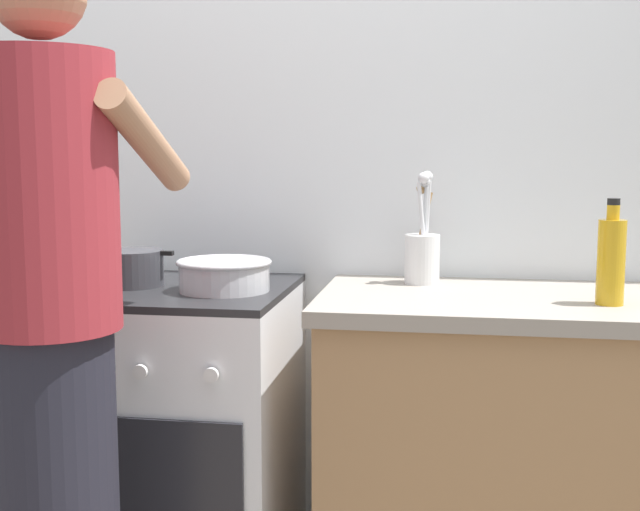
# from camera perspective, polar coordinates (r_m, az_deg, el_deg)

# --- Properties ---
(back_wall) EXTENTS (3.20, 0.10, 2.50)m
(back_wall) POSITION_cam_1_polar(r_m,az_deg,el_deg) (2.53, 4.79, 6.65)
(back_wall) COLOR silver
(back_wall) RESTS_ON ground
(countertop) EXTENTS (1.00, 0.60, 0.90)m
(countertop) POSITION_cam_1_polar(r_m,az_deg,el_deg) (2.32, 12.75, -13.69)
(countertop) COLOR #99724C
(countertop) RESTS_ON ground
(stove_range) EXTENTS (0.60, 0.62, 0.90)m
(stove_range) POSITION_cam_1_polar(r_m,az_deg,el_deg) (2.44, -9.45, -12.67)
(stove_range) COLOR silver
(stove_range) RESTS_ON ground
(pot) EXTENTS (0.24, 0.18, 0.10)m
(pot) POSITION_cam_1_polar(r_m,az_deg,el_deg) (2.36, -12.95, -0.85)
(pot) COLOR #38383D
(pot) RESTS_ON stove_range
(mixing_bowl) EXTENTS (0.26, 0.26, 0.09)m
(mixing_bowl) POSITION_cam_1_polar(r_m,az_deg,el_deg) (2.23, -6.67, -1.26)
(mixing_bowl) COLOR #B7B7BC
(mixing_bowl) RESTS_ON stove_range
(utensil_crock) EXTENTS (0.10, 0.10, 0.32)m
(utensil_crock) POSITION_cam_1_polar(r_m,az_deg,el_deg) (2.35, 7.13, 0.34)
(utensil_crock) COLOR silver
(utensil_crock) RESTS_ON countertop
(oil_bottle) EXTENTS (0.07, 0.07, 0.26)m
(oil_bottle) POSITION_cam_1_polar(r_m,az_deg,el_deg) (2.13, 19.56, -0.29)
(oil_bottle) COLOR gold
(oil_bottle) RESTS_ON countertop
(person) EXTENTS (0.41, 0.50, 1.70)m
(person) POSITION_cam_1_polar(r_m,az_deg,el_deg) (1.86, -18.04, -6.05)
(person) COLOR black
(person) RESTS_ON ground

